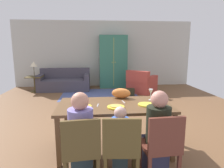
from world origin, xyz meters
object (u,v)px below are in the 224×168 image
at_px(person_child, 120,144).
at_px(armchair, 141,84).
at_px(plate_near_woman, 146,105).
at_px(person_man, 81,139).
at_px(plate_near_man, 83,107).
at_px(plate_near_child, 116,107).
at_px(dining_chair_man, 81,148).
at_px(armoire, 113,62).
at_px(dining_chair_child, 121,146).
at_px(dining_chair_woman, 162,145).
at_px(dining_table, 115,109).
at_px(wine_glass, 151,92).
at_px(person_woman, 157,136).
at_px(couch, 65,82).
at_px(table_lamp, 34,65).
at_px(cat, 121,93).
at_px(side_table, 35,82).
at_px(handbag, 130,92).

distance_m(person_child, armchair, 4.82).
distance_m(plate_near_woman, person_man, 1.12).
relative_size(plate_near_man, plate_near_child, 1.00).
xyz_separation_m(dining_chair_man, armoire, (0.92, 5.89, 0.56)).
relative_size(plate_near_child, dining_chair_man, 0.29).
xyz_separation_m(dining_chair_child, person_child, (0.01, 0.17, -0.06)).
bearing_deg(plate_near_child, dining_chair_woman, -53.00).
bearing_deg(dining_table, wine_glass, 16.24).
relative_size(plate_near_child, dining_chair_child, 0.29).
xyz_separation_m(person_man, person_woman, (0.95, 0.00, 0.00)).
bearing_deg(person_woman, couch, 109.97).
distance_m(dining_table, table_lamp, 5.08).
height_order(plate_near_woman, wine_glass, wine_glass).
distance_m(dining_table, couch, 4.91).
height_order(person_man, person_woman, same).
xyz_separation_m(dining_table, table_lamp, (-2.49, 4.41, 0.32)).
xyz_separation_m(armchair, table_lamp, (-3.88, 0.44, 0.69)).
height_order(dining_chair_child, cat, cat).
distance_m(plate_near_woman, armchair, 4.20).
distance_m(plate_near_woman, person_child, 0.79).
distance_m(dining_chair_man, person_man, 0.18).
bearing_deg(plate_near_woman, plate_near_man, -178.79).
distance_m(dining_chair_child, dining_chair_woman, 0.48).
bearing_deg(cat, armoire, 99.80).
bearing_deg(person_woman, person_man, -179.99).
bearing_deg(cat, person_child, -84.90).
bearing_deg(dining_chair_woman, dining_chair_man, 179.99).
xyz_separation_m(plate_near_woman, person_man, (-0.95, -0.54, -0.26)).
relative_size(wine_glass, person_man, 0.17).
relative_size(cat, armchair, 0.26).
height_order(dining_table, plate_near_woman, plate_near_woman).
distance_m(wine_glass, couch, 4.98).
bearing_deg(plate_near_man, person_child, -47.84).
distance_m(dining_chair_child, person_woman, 0.51).
height_order(dining_table, cat, cat).
height_order(plate_near_woman, table_lamp, table_lamp).
relative_size(wine_glass, armoire, 0.09).
xyz_separation_m(dining_chair_man, couch, (-1.00, 5.48, -0.19)).
bearing_deg(person_child, side_table, 116.26).
bearing_deg(armoire, person_man, -99.26).
height_order(dining_chair_woman, handbag, dining_chair_woman).
bearing_deg(wine_glass, dining_chair_man, -137.43).
relative_size(plate_near_woman, person_child, 0.27).
relative_size(person_man, side_table, 1.91).
height_order(plate_near_child, armchair, armchair).
relative_size(plate_near_man, person_woman, 0.23).
bearing_deg(plate_near_man, dining_chair_woman, -36.15).
distance_m(dining_chair_child, armchair, 4.99).
distance_m(dining_chair_man, person_woman, 0.95).
bearing_deg(plate_near_child, person_man, -136.03).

